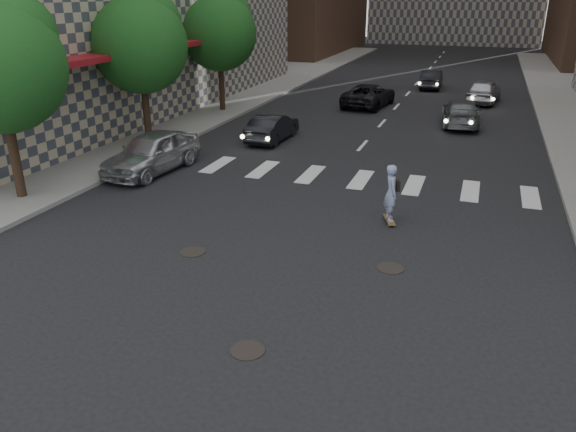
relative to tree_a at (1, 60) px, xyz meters
The scene contains 15 objects.
ground 10.99m from the tree_a, 18.35° to the right, with size 160.00×160.00×0.00m, color black.
sidewalk_left 18.19m from the tree_a, 106.66° to the left, with size 13.00×80.00×0.15m, color gray.
tree_a is the anchor object (origin of this frame).
tree_b 8.00m from the tree_a, 90.00° to the left, with size 4.20×4.20×6.60m.
tree_c 16.00m from the tree_a, 90.00° to the left, with size 4.20×4.20×6.60m.
manhole_a 12.91m from the tree_a, 27.88° to the right, with size 0.70×0.70×0.02m, color black.
manhole_b 8.99m from the tree_a, 14.56° to the right, with size 0.70×0.70×0.02m, color black.
manhole_c 13.62m from the tree_a, ahead, with size 0.70×0.70×0.02m, color black.
skateboarder 12.89m from the tree_a, ahead, with size 0.62×0.95×1.86m.
silver_sedan 6.19m from the tree_a, 59.54° to the left, with size 1.88×4.68×1.59m, color #AFB1B6.
traffic_car_a 12.27m from the tree_a, 63.55° to the left, with size 1.34×3.85×1.27m, color black.
traffic_car_b 21.81m from the tree_a, 51.14° to the left, with size 1.89×4.64×1.35m, color slate.
traffic_car_c 22.17m from the tree_a, 69.11° to the left, with size 2.28×4.95×1.37m, color black.
traffic_car_d 28.20m from the tree_a, 58.85° to the left, with size 1.79×4.45×1.51m, color #ABADB3.
traffic_car_e 30.89m from the tree_a, 69.51° to the left, with size 1.40×4.02×1.32m, color black.
Camera 1 is at (5.04, -11.09, 6.66)m, focal length 35.00 mm.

